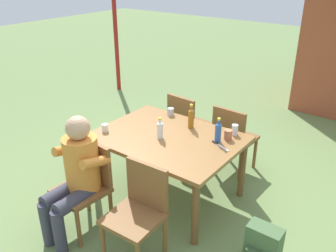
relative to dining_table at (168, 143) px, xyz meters
name	(u,v)px	position (x,y,z in m)	size (l,w,h in m)	color
ground_plane	(168,194)	(0.00, 0.00, -0.65)	(24.00, 24.00, 0.00)	#6B844C
dining_table	(168,143)	(0.00, 0.00, 0.00)	(1.48, 1.10, 0.73)	olive
chair_near_left	(87,182)	(-0.33, -0.85, -0.16)	(0.47, 0.47, 0.87)	brown
chair_near_right	(139,208)	(0.33, -0.85, -0.16)	(0.46, 0.46, 0.87)	brown
chair_far_left	(186,122)	(-0.34, 0.85, -0.16)	(0.47, 0.47, 0.87)	brown
chair_far_right	(232,136)	(0.33, 0.85, -0.16)	(0.46, 0.46, 0.87)	brown
person_in_white_shirt	(76,172)	(-0.33, -0.96, 0.01)	(0.47, 0.61, 1.18)	orange
bottle_clear	(160,129)	(-0.05, -0.08, 0.18)	(0.06, 0.06, 0.23)	white
bottle_amber	(191,118)	(0.07, 0.32, 0.20)	(0.06, 0.06, 0.27)	#996019
bottle_blue	(218,132)	(0.47, 0.21, 0.20)	(0.06, 0.06, 0.26)	#2D56A3
cup_terracotta	(228,135)	(0.53, 0.32, 0.13)	(0.08, 0.08, 0.10)	#BC6B47
cup_steel	(171,112)	(-0.31, 0.47, 0.13)	(0.08, 0.08, 0.09)	#B2B7BC
cup_white	(105,128)	(-0.61, -0.31, 0.12)	(0.07, 0.07, 0.08)	white
cup_glass	(235,130)	(0.54, 0.46, 0.14)	(0.07, 0.07, 0.11)	silver
table_knife	(219,145)	(0.53, 0.14, 0.09)	(0.23, 0.10, 0.01)	silver
backpack_by_near_side	(263,247)	(1.26, -0.33, -0.46)	(0.29, 0.22, 0.39)	#47663D
backpack_by_far_side	(85,148)	(-1.29, -0.06, -0.45)	(0.28, 0.24, 0.40)	black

